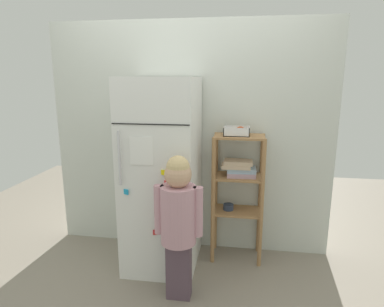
{
  "coord_description": "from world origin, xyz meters",
  "views": [
    {
      "loc": [
        0.5,
        -2.67,
        1.65
      ],
      "look_at": [
        0.08,
        0.02,
        1.03
      ],
      "focal_mm": 31.05,
      "sensor_mm": 36.0,
      "label": 1
    }
  ],
  "objects_px": {
    "fruit_bin": "(239,132)",
    "refrigerator": "(162,175)",
    "child_standing": "(178,214)",
    "pantry_shelf_unit": "(238,181)"
  },
  "relations": [
    {
      "from": "child_standing",
      "to": "pantry_shelf_unit",
      "type": "bearing_deg",
      "value": 57.55
    },
    {
      "from": "fruit_bin",
      "to": "pantry_shelf_unit",
      "type": "bearing_deg",
      "value": 21.41
    },
    {
      "from": "pantry_shelf_unit",
      "to": "fruit_bin",
      "type": "xyz_separation_m",
      "value": [
        -0.01,
        -0.0,
        0.45
      ]
    },
    {
      "from": "child_standing",
      "to": "pantry_shelf_unit",
      "type": "distance_m",
      "value": 0.78
    },
    {
      "from": "child_standing",
      "to": "fruit_bin",
      "type": "relative_size",
      "value": 5.06
    },
    {
      "from": "pantry_shelf_unit",
      "to": "fruit_bin",
      "type": "relative_size",
      "value": 5.24
    },
    {
      "from": "child_standing",
      "to": "pantry_shelf_unit",
      "type": "xyz_separation_m",
      "value": [
        0.42,
        0.66,
        0.06
      ]
    },
    {
      "from": "fruit_bin",
      "to": "child_standing",
      "type": "bearing_deg",
      "value": -122.02
    },
    {
      "from": "fruit_bin",
      "to": "refrigerator",
      "type": "bearing_deg",
      "value": -164.54
    },
    {
      "from": "child_standing",
      "to": "pantry_shelf_unit",
      "type": "height_order",
      "value": "pantry_shelf_unit"
    }
  ]
}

